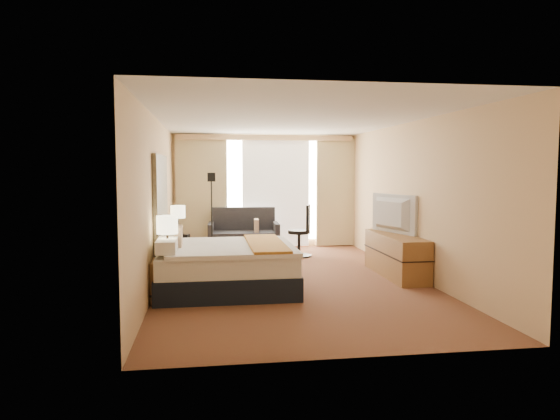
{
  "coord_description": "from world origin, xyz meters",
  "views": [
    {
      "loc": [
        -1.32,
        -7.98,
        1.79
      ],
      "look_at": [
        -0.1,
        0.4,
        1.11
      ],
      "focal_mm": 32.0,
      "sensor_mm": 36.0,
      "label": 1
    }
  ],
  "objects": [
    {
      "name": "headboard",
      "position": [
        -2.06,
        0.2,
        1.28
      ],
      "size": [
        0.06,
        1.85,
        1.5
      ],
      "primitive_type": "cube",
      "color": "black",
      "rests_on": "wall_left"
    },
    {
      "name": "television",
      "position": [
        1.78,
        0.25,
        1.04
      ],
      "size": [
        0.48,
        1.16,
        0.67
      ],
      "primitive_type": "imported",
      "rotation": [
        0.0,
        0.0,
        1.86
      ],
      "color": "black",
      "rests_on": "media_dresser"
    },
    {
      "name": "lamp_right",
      "position": [
        -1.87,
        1.5,
        1.0
      ],
      "size": [
        0.27,
        0.27,
        0.58
      ],
      "color": "black",
      "rests_on": "nightstand_right"
    },
    {
      "name": "wall_right",
      "position": [
        2.1,
        0.0,
        1.3
      ],
      "size": [
        0.02,
        7.0,
        2.6
      ],
      "primitive_type": "cube",
      "color": "#D5B182",
      "rests_on": "ground"
    },
    {
      "name": "nightstand_right",
      "position": [
        -1.87,
        1.45,
        0.28
      ],
      "size": [
        0.45,
        0.52,
        0.55
      ],
      "primitive_type": "cube",
      "color": "olive",
      "rests_on": "floor"
    },
    {
      "name": "wall_front",
      "position": [
        0.0,
        -3.5,
        1.3
      ],
      "size": [
        4.2,
        0.02,
        2.6
      ],
      "primitive_type": "cube",
      "color": "#D5B182",
      "rests_on": "ground"
    },
    {
      "name": "bed",
      "position": [
        -1.06,
        -0.58,
        0.36
      ],
      "size": [
        2.0,
        1.83,
        0.97
      ],
      "color": "black",
      "rests_on": "floor"
    },
    {
      "name": "curtains",
      "position": [
        -0.0,
        3.39,
        1.41
      ],
      "size": [
        4.12,
        0.19,
        2.56
      ],
      "color": "beige",
      "rests_on": "floor"
    },
    {
      "name": "floor_lamp",
      "position": [
        -1.24,
        2.3,
        1.23
      ],
      "size": [
        0.22,
        0.22,
        1.74
      ],
      "color": "black",
      "rests_on": "floor"
    },
    {
      "name": "nightstand_left",
      "position": [
        -1.87,
        -1.05,
        0.28
      ],
      "size": [
        0.45,
        0.52,
        0.55
      ],
      "primitive_type": "cube",
      "color": "olive",
      "rests_on": "floor"
    },
    {
      "name": "wall_back",
      "position": [
        0.0,
        3.5,
        1.3
      ],
      "size": [
        4.2,
        0.02,
        2.6
      ],
      "primitive_type": "cube",
      "color": "#D5B182",
      "rests_on": "ground"
    },
    {
      "name": "floor",
      "position": [
        0.0,
        0.0,
        0.0
      ],
      "size": [
        4.2,
        7.0,
        0.02
      ],
      "primitive_type": "cube",
      "color": "#55181A",
      "rests_on": "ground"
    },
    {
      "name": "wall_left",
      "position": [
        -2.1,
        0.0,
        1.3
      ],
      "size": [
        0.02,
        7.0,
        2.6
      ],
      "primitive_type": "cube",
      "color": "#D5B182",
      "rests_on": "ground"
    },
    {
      "name": "loveseat",
      "position": [
        -0.53,
        2.89,
        0.32
      ],
      "size": [
        1.57,
        0.89,
        0.96
      ],
      "rotation": [
        0.0,
        0.0,
        -0.05
      ],
      "color": "#5A191A",
      "rests_on": "floor"
    },
    {
      "name": "tissue_box",
      "position": [
        -1.86,
        -0.98,
        0.61
      ],
      "size": [
        0.16,
        0.16,
        0.12
      ],
      "primitive_type": "cube",
      "rotation": [
        0.0,
        0.0,
        0.24
      ],
      "color": "#8EBFDC",
      "rests_on": "nightstand_left"
    },
    {
      "name": "ceiling",
      "position": [
        0.0,
        0.0,
        2.6
      ],
      "size": [
        4.2,
        7.0,
        0.02
      ],
      "primitive_type": "cube",
      "color": "silver",
      "rests_on": "wall_back"
    },
    {
      "name": "window",
      "position": [
        0.25,
        3.47,
        1.32
      ],
      "size": [
        2.3,
        0.02,
        2.3
      ],
      "primitive_type": "cube",
      "color": "silver",
      "rests_on": "wall_back"
    },
    {
      "name": "media_dresser",
      "position": [
        1.83,
        0.0,
        0.35
      ],
      "size": [
        0.5,
        1.8,
        0.7
      ],
      "primitive_type": "cube",
      "color": "olive",
      "rests_on": "floor"
    },
    {
      "name": "telephone",
      "position": [
        -1.74,
        1.27,
        0.58
      ],
      "size": [
        0.2,
        0.18,
        0.06
      ],
      "primitive_type": "cube",
      "rotation": [
        0.0,
        0.0,
        -0.39
      ],
      "color": "black",
      "rests_on": "nightstand_right"
    },
    {
      "name": "lamp_left",
      "position": [
        -1.87,
        -0.99,
        1.02
      ],
      "size": [
        0.29,
        0.29,
        0.61
      ],
      "color": "black",
      "rests_on": "nightstand_left"
    },
    {
      "name": "desk_chair",
      "position": [
        0.61,
        2.08,
        0.48
      ],
      "size": [
        0.53,
        0.52,
        1.08
      ],
      "rotation": [
        0.0,
        0.0,
        -0.29
      ],
      "color": "black",
      "rests_on": "floor"
    }
  ]
}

